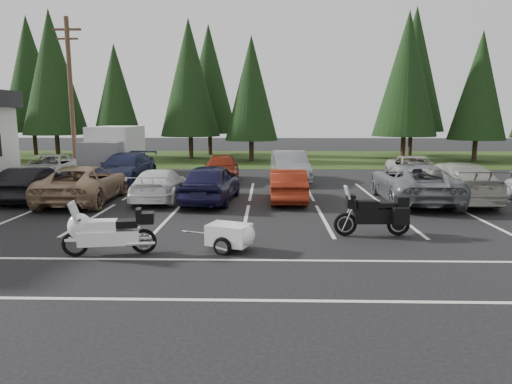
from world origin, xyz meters
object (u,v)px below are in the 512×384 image
object	(u,v)px
touring_motorcycle	(109,228)
car_far_2	(222,168)
car_near_2	(84,184)
utility_pole	(71,95)
car_near_7	(454,182)
car_near_6	(413,183)
car_far_3	(290,167)
adventure_motorcycle	(373,210)
car_far_1	(125,168)
cargo_trailer	(229,237)
car_near_4	(211,183)
car_far_4	(414,170)
box_truck	(112,151)
car_near_3	(160,185)
car_near_5	(287,185)
car_far_0	(49,168)
car_near_1	(32,184)

from	to	relation	value
touring_motorcycle	car_far_2	bearing A→B (deg)	73.00
car_near_2	car_far_2	bearing A→B (deg)	-132.18
utility_pole	car_near_7	bearing A→B (deg)	-21.35
car_near_2	car_near_6	bearing A→B (deg)	179.11
car_far_3	adventure_motorcycle	bearing A→B (deg)	-84.41
utility_pole	car_far_2	distance (m)	9.78
car_far_1	cargo_trailer	bearing A→B (deg)	-57.93
car_near_4	car_near_7	xyz separation A→B (m)	(10.07, 0.36, 0.02)
utility_pole	car_far_3	size ratio (longest dim) A/B	1.81
car_near_6	cargo_trailer	xyz separation A→B (m)	(-7.03, -7.10, -0.45)
car_far_3	utility_pole	bearing A→B (deg)	168.32
car_near_7	car_far_4	xyz separation A→B (m)	(0.06, 5.32, -0.12)
car_far_2	touring_motorcycle	bearing A→B (deg)	-98.70
box_truck	car_far_4	bearing A→B (deg)	-8.69
car_near_6	car_far_4	bearing A→B (deg)	-105.45
utility_pole	car_far_1	distance (m)	5.88
car_near_3	cargo_trailer	distance (m)	8.06
car_far_4	cargo_trailer	world-z (taller)	car_far_4
car_near_2	car_near_5	world-z (taller)	car_near_2
car_near_7	car_far_0	xyz separation A→B (m)	(-19.72, 5.66, -0.11)
utility_pole	car_far_0	world-z (taller)	utility_pole
car_far_2	touring_motorcycle	distance (m)	13.45
box_truck	car_near_7	size ratio (longest dim) A/B	0.98
car_far_3	touring_motorcycle	size ratio (longest dim) A/B	1.91
car_near_1	car_far_0	distance (m)	6.20
box_truck	car_far_0	world-z (taller)	box_truck
car_near_5	car_far_2	xyz separation A→B (m)	(-3.31, 5.71, 0.07)
car_far_3	car_near_3	bearing A→B (deg)	-139.01
utility_pole	cargo_trailer	xyz separation A→B (m)	(10.23, -14.69, -4.33)
car_near_1	car_far_3	size ratio (longest dim) A/B	0.87
car_near_1	adventure_motorcycle	world-z (taller)	adventure_motorcycle
car_near_3	cargo_trailer	size ratio (longest dim) A/B	2.92
car_near_5	car_far_4	world-z (taller)	car_far_4
car_far_0	car_far_4	distance (m)	19.78
cargo_trailer	adventure_motorcycle	world-z (taller)	adventure_motorcycle
car_near_2	car_near_5	bearing A→B (deg)	-179.61
car_far_1	cargo_trailer	size ratio (longest dim) A/B	3.43
car_near_5	car_near_6	size ratio (longest dim) A/B	0.71
car_near_3	car_far_0	xyz separation A→B (m)	(-7.46, 5.67, 0.05)
car_near_3	car_far_1	bearing A→B (deg)	-58.75
cargo_trailer	car_near_3	bearing A→B (deg)	136.52
car_near_5	utility_pole	bearing A→B (deg)	-32.49
car_far_2	touring_motorcycle	size ratio (longest dim) A/B	1.72
car_near_4	car_near_7	world-z (taller)	car_near_7
utility_pole	car_far_4	xyz separation A→B (m)	(19.04, -2.10, -3.99)
car_near_1	cargo_trailer	xyz separation A→B (m)	(8.89, -7.09, -0.35)
box_truck	car_near_1	xyz separation A→B (m)	(-0.65, -8.10, -0.74)
car_near_5	car_far_3	xyz separation A→B (m)	(0.39, 5.79, 0.13)
box_truck	car_far_3	distance (m)	10.72
touring_motorcycle	car_near_5	bearing A→B (deg)	47.17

